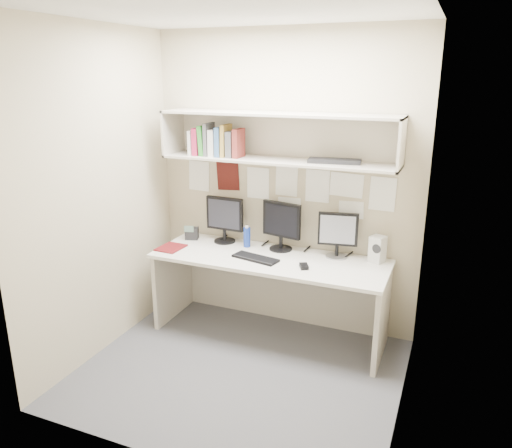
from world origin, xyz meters
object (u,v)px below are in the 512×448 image
at_px(keyboard, 255,258).
at_px(speaker, 377,249).
at_px(monitor_left, 225,217).
at_px(maroon_notebook, 171,248).
at_px(desk_phone, 192,233).
at_px(monitor_center, 281,224).
at_px(desk, 269,296).
at_px(monitor_right, 338,233).

relative_size(keyboard, speaker, 1.80).
relative_size(monitor_left, maroon_notebook, 1.71).
xyz_separation_m(keyboard, desk_phone, (-0.76, 0.27, 0.05)).
distance_m(monitor_center, maroon_notebook, 1.01).
relative_size(desk, maroon_notebook, 8.13).
relative_size(keyboard, desk_phone, 2.79).
bearing_deg(monitor_right, desk_phone, 171.68).
relative_size(monitor_center, speaker, 1.93).
height_order(monitor_left, speaker, monitor_left).
distance_m(maroon_notebook, desk_phone, 0.31).
bearing_deg(monitor_left, monitor_right, 1.99).
distance_m(keyboard, maroon_notebook, 0.80).
height_order(desk, monitor_left, monitor_left).
xyz_separation_m(monitor_left, monitor_center, (0.55, -0.00, 0.00)).
bearing_deg(speaker, desk_phone, -157.01).
xyz_separation_m(monitor_left, keyboard, (0.44, -0.32, -0.22)).
height_order(monitor_center, monitor_right, monitor_center).
height_order(desk, monitor_right, monitor_right).
height_order(keyboard, speaker, speaker).
distance_m(speaker, maroon_notebook, 1.79).
distance_m(desk, speaker, 1.01).
relative_size(monitor_center, maroon_notebook, 1.74).
xyz_separation_m(monitor_left, maroon_notebook, (-0.36, -0.36, -0.23)).
xyz_separation_m(desk, monitor_left, (-0.53, 0.22, 0.60)).
bearing_deg(desk_phone, monitor_right, -16.93).
bearing_deg(maroon_notebook, monitor_left, 47.88).
bearing_deg(speaker, keyboard, -139.82).
bearing_deg(desk, keyboard, -132.09).
bearing_deg(keyboard, desk, 60.18).
bearing_deg(keyboard, desk_phone, 172.77).
xyz_separation_m(desk, keyboard, (-0.09, -0.10, 0.37)).
height_order(desk, speaker, speaker).
height_order(monitor_center, keyboard, monitor_center).
bearing_deg(speaker, monitor_right, -156.93).
bearing_deg(keyboard, monitor_left, 156.15).
distance_m(desk, monitor_center, 0.64).
bearing_deg(monitor_center, maroon_notebook, -146.80).
distance_m(monitor_left, monitor_center, 0.55).
bearing_deg(monitor_left, keyboard, -34.14).
bearing_deg(monitor_right, desk, -167.73).
xyz_separation_m(monitor_center, keyboard, (-0.11, -0.32, -0.23)).
height_order(maroon_notebook, desk_phone, desk_phone).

